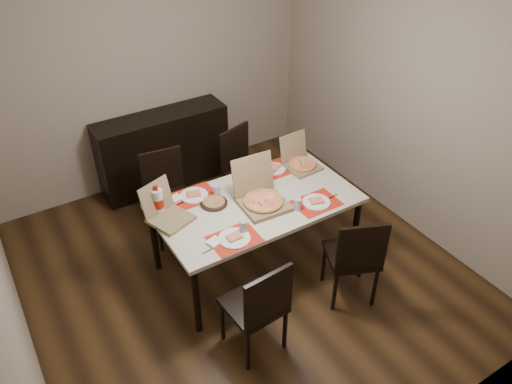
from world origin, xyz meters
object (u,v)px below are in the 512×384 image
dining_table (256,207)px  chair_near_right (355,256)px  chair_far_left (167,192)px  dip_bowl (261,183)px  chair_near_left (259,305)px  soda_bottle (158,202)px  chair_far_right (243,166)px  pizza_box_center (261,198)px  sideboard (164,150)px

dining_table → chair_near_right: chair_near_right is taller
chair_near_right → chair_far_left: same height
chair_far_left → dip_bowl: chair_far_left is taller
chair_near_left → soda_bottle: bearing=104.1°
chair_near_left → dip_bowl: size_ratio=8.65×
dining_table → chair_far_right: 0.98m
chair_near_right → chair_far_right: bearing=92.9°
dining_table → dip_bowl: size_ratio=16.75×
chair_far_left → pizza_box_center: (0.52, -0.93, 0.30)m
dining_table → dip_bowl: bearing=48.9°
soda_bottle → chair_near_left: bearing=-75.9°
pizza_box_center → dip_bowl: size_ratio=4.27×
sideboard → dining_table: sideboard is taller
chair_near_left → dip_bowl: 1.30m
pizza_box_center → dip_bowl: pizza_box_center is taller
pizza_box_center → soda_bottle: bearing=157.0°
chair_near_right → chair_far_left: bearing=119.8°
chair_near_left → chair_near_right: bearing=2.0°
sideboard → pizza_box_center: bearing=-83.8°
sideboard → chair_near_right: chair_near_right is taller
pizza_box_center → dip_bowl: (0.16, 0.27, -0.05)m
chair_near_left → chair_near_right: same height
chair_far_right → soda_bottle: size_ratio=3.17×
chair_near_right → soda_bottle: 1.74m
sideboard → chair_far_right: bearing=-56.9°
soda_bottle → pizza_box_center: bearing=-23.0°
chair_near_right → chair_far_right: 1.73m
chair_near_right → pizza_box_center: (-0.45, 0.77, 0.30)m
chair_far_right → dip_bowl: size_ratio=8.65×
chair_near_left → sideboard: bearing=82.6°
dining_table → chair_near_right: bearing=-60.5°
chair_near_right → dip_bowl: size_ratio=8.65×
sideboard → soda_bottle: size_ratio=5.12×
sideboard → chair_far_left: chair_far_left is taller
dip_bowl → chair_far_left: bearing=135.6°
sideboard → chair_near_right: size_ratio=1.61×
chair_far_left → chair_far_right: bearing=1.0°
sideboard → chair_far_right: 1.02m
chair_near_left → chair_far_left: (0.01, 1.74, 0.00)m
dining_table → chair_near_left: bearing=-120.6°
chair_near_left → chair_far_right: size_ratio=1.00×
chair_near_left → chair_far_right: bearing=63.0°
dip_bowl → soda_bottle: bearing=175.1°
sideboard → pizza_box_center: size_ratio=3.27×
chair_far_left → pizza_box_center: pizza_box_center is taller
dip_bowl → chair_far_right: bearing=73.4°
dining_table → chair_far_right: bearing=66.7°
chair_near_right → dip_bowl: chair_near_right is taller
chair_near_left → pizza_box_center: (0.53, 0.81, 0.30)m
dining_table → chair_near_left: (-0.51, -0.87, -0.17)m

